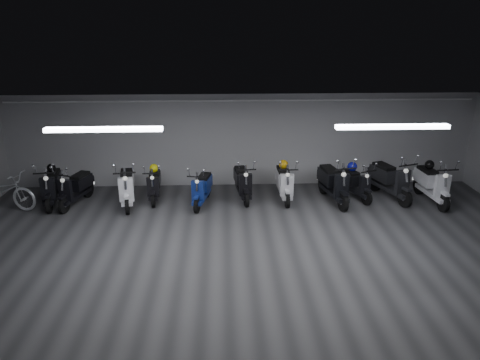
{
  "coord_description": "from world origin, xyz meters",
  "views": [
    {
      "loc": [
        -0.57,
        -8.2,
        4.93
      ],
      "look_at": [
        -0.14,
        2.5,
        1.05
      ],
      "focal_mm": 33.98,
      "sensor_mm": 36.0,
      "label": 1
    }
  ],
  "objects_px": {
    "scooter_2": "(126,181)",
    "scooter_3": "(154,180)",
    "helmet_1": "(154,168)",
    "scooter_4": "(202,184)",
    "scooter_8": "(356,178)",
    "scooter_5": "(243,177)",
    "scooter_6": "(284,177)",
    "scooter_9": "(391,174)",
    "helmet_0": "(352,167)",
    "helmet_3": "(51,168)",
    "scooter_10": "(433,178)",
    "scooter_7": "(334,177)",
    "bicycle": "(1,187)",
    "helmet_2": "(283,164)",
    "helmet_4": "(429,165)",
    "scooter_0": "(51,181)",
    "scooter_1": "(75,183)"
  },
  "relations": [
    {
      "from": "helmet_3",
      "to": "scooter_2",
      "type": "bearing_deg",
      "value": -10.56
    },
    {
      "from": "helmet_1",
      "to": "scooter_4",
      "type": "bearing_deg",
      "value": -24.91
    },
    {
      "from": "scooter_6",
      "to": "scooter_10",
      "type": "distance_m",
      "value": 4.08
    },
    {
      "from": "scooter_7",
      "to": "scooter_2",
      "type": "bearing_deg",
      "value": 168.9
    },
    {
      "from": "helmet_2",
      "to": "helmet_3",
      "type": "relative_size",
      "value": 1.1
    },
    {
      "from": "scooter_6",
      "to": "scooter_10",
      "type": "relative_size",
      "value": 0.93
    },
    {
      "from": "scooter_3",
      "to": "scooter_10",
      "type": "bearing_deg",
      "value": -7.29
    },
    {
      "from": "helmet_1",
      "to": "scooter_1",
      "type": "bearing_deg",
      "value": -166.61
    },
    {
      "from": "scooter_2",
      "to": "scooter_3",
      "type": "relative_size",
      "value": 1.17
    },
    {
      "from": "helmet_2",
      "to": "scooter_5",
      "type": "bearing_deg",
      "value": -172.14
    },
    {
      "from": "scooter_0",
      "to": "scooter_2",
      "type": "xyz_separation_m",
      "value": [
        2.08,
        -0.14,
        0.02
      ]
    },
    {
      "from": "bicycle",
      "to": "helmet_4",
      "type": "height_order",
      "value": "bicycle"
    },
    {
      "from": "bicycle",
      "to": "helmet_0",
      "type": "height_order",
      "value": "bicycle"
    },
    {
      "from": "scooter_4",
      "to": "scooter_5",
      "type": "distance_m",
      "value": 1.2
    },
    {
      "from": "scooter_5",
      "to": "helmet_3",
      "type": "height_order",
      "value": "scooter_5"
    },
    {
      "from": "helmet_0",
      "to": "scooter_8",
      "type": "bearing_deg",
      "value": -70.17
    },
    {
      "from": "bicycle",
      "to": "scooter_10",
      "type": "bearing_deg",
      "value": -76.08
    },
    {
      "from": "scooter_3",
      "to": "bicycle",
      "type": "bearing_deg",
      "value": -176.87
    },
    {
      "from": "scooter_2",
      "to": "scooter_6",
      "type": "bearing_deg",
      "value": -6.05
    },
    {
      "from": "helmet_0",
      "to": "scooter_2",
      "type": "bearing_deg",
      "value": -175.88
    },
    {
      "from": "scooter_9",
      "to": "helmet_0",
      "type": "relative_size",
      "value": 7.24
    },
    {
      "from": "scooter_1",
      "to": "helmet_1",
      "type": "height_order",
      "value": "scooter_1"
    },
    {
      "from": "scooter_3",
      "to": "scooter_8",
      "type": "bearing_deg",
      "value": -4.67
    },
    {
      "from": "scooter_2",
      "to": "scooter_4",
      "type": "height_order",
      "value": "scooter_2"
    },
    {
      "from": "scooter_8",
      "to": "bicycle",
      "type": "bearing_deg",
      "value": 162.29
    },
    {
      "from": "scooter_4",
      "to": "scooter_9",
      "type": "bearing_deg",
      "value": 14.53
    },
    {
      "from": "scooter_6",
      "to": "helmet_1",
      "type": "relative_size",
      "value": 7.2
    },
    {
      "from": "helmet_4",
      "to": "scooter_0",
      "type": "bearing_deg",
      "value": 179.88
    },
    {
      "from": "scooter_4",
      "to": "scooter_5",
      "type": "bearing_deg",
      "value": 30.71
    },
    {
      "from": "scooter_10",
      "to": "helmet_1",
      "type": "relative_size",
      "value": 7.75
    },
    {
      "from": "scooter_0",
      "to": "scooter_10",
      "type": "relative_size",
      "value": 0.96
    },
    {
      "from": "scooter_8",
      "to": "helmet_3",
      "type": "distance_m",
      "value": 8.52
    },
    {
      "from": "scooter_4",
      "to": "helmet_0",
      "type": "distance_m",
      "value": 4.31
    },
    {
      "from": "scooter_2",
      "to": "bicycle",
      "type": "height_order",
      "value": "scooter_2"
    },
    {
      "from": "scooter_0",
      "to": "helmet_1",
      "type": "bearing_deg",
      "value": -0.01
    },
    {
      "from": "scooter_4",
      "to": "scooter_8",
      "type": "distance_m",
      "value": 4.36
    },
    {
      "from": "helmet_2",
      "to": "helmet_4",
      "type": "height_order",
      "value": "helmet_4"
    },
    {
      "from": "scooter_3",
      "to": "scooter_8",
      "type": "distance_m",
      "value": 5.71
    },
    {
      "from": "scooter_7",
      "to": "helmet_3",
      "type": "height_order",
      "value": "scooter_7"
    },
    {
      "from": "scooter_1",
      "to": "scooter_10",
      "type": "relative_size",
      "value": 0.9
    },
    {
      "from": "scooter_6",
      "to": "helmet_0",
      "type": "distance_m",
      "value": 1.99
    },
    {
      "from": "scooter_0",
      "to": "scooter_6",
      "type": "height_order",
      "value": "scooter_0"
    },
    {
      "from": "scooter_6",
      "to": "scooter_7",
      "type": "xyz_separation_m",
      "value": [
        1.34,
        -0.25,
        0.06
      ]
    },
    {
      "from": "scooter_6",
      "to": "bicycle",
      "type": "distance_m",
      "value": 7.66
    },
    {
      "from": "bicycle",
      "to": "scooter_10",
      "type": "height_order",
      "value": "scooter_10"
    },
    {
      "from": "scooter_7",
      "to": "helmet_2",
      "type": "height_order",
      "value": "scooter_7"
    },
    {
      "from": "scooter_1",
      "to": "scooter_6",
      "type": "relative_size",
      "value": 0.97
    },
    {
      "from": "scooter_2",
      "to": "helmet_1",
      "type": "relative_size",
      "value": 7.58
    },
    {
      "from": "scooter_2",
      "to": "helmet_1",
      "type": "distance_m",
      "value": 0.9
    },
    {
      "from": "scooter_2",
      "to": "scooter_4",
      "type": "xyz_separation_m",
      "value": [
        2.04,
        -0.06,
        -0.08
      ]
    }
  ]
}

